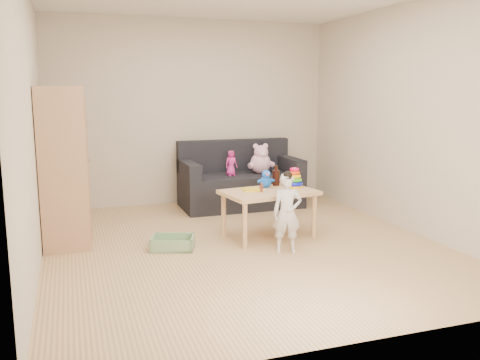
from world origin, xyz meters
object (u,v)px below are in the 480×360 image
object	(u,v)px
wardrobe	(63,166)
play_table	(269,214)
sofa	(241,190)
toddler	(287,214)

from	to	relation	value
wardrobe	play_table	xyz separation A→B (m)	(2.13, -0.53, -0.56)
play_table	sofa	bearing A→B (deg)	83.01
play_table	toddler	bearing A→B (deg)	-92.67
sofa	play_table	world-z (taller)	play_table
play_table	toddler	distance (m)	0.57
toddler	wardrobe	bearing A→B (deg)	170.24
wardrobe	sofa	xyz separation A→B (m)	(2.31, 0.98, -0.59)
wardrobe	sofa	distance (m)	2.58
sofa	toddler	size ratio (longest dim) A/B	2.10
sofa	toddler	distance (m)	2.09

